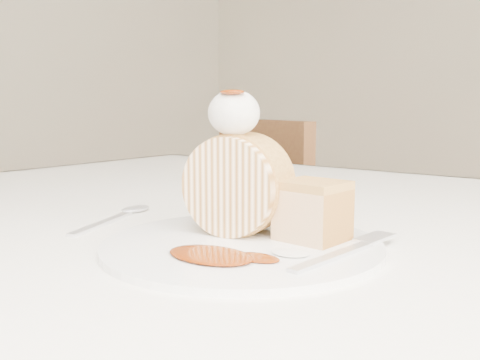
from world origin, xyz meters
The scene contains 10 objects.
table centered at (0.00, 0.20, 0.66)m, with size 1.40×0.90×0.75m.
chair_far centered at (-0.51, 0.93, 0.48)m, with size 0.51×0.51×0.84m.
plate centered at (0.01, 0.02, 0.75)m, with size 0.25×0.25×0.01m, color white.
roulade_slice centered at (-0.01, 0.05, 0.80)m, with size 0.09×0.09×0.05m, color #FDDBB0.
cake_chunk centered at (0.06, 0.07, 0.78)m, with size 0.06×0.05×0.05m, color tan.
whipped_cream centered at (-0.01, 0.04, 0.87)m, with size 0.05×0.05×0.04m, color white.
caramel_drizzle centered at (-0.01, 0.03, 0.90)m, with size 0.02×0.02×0.01m, color #6B2304.
caramel_pool centered at (0.02, -0.03, 0.76)m, with size 0.08×0.05×0.00m, color #6B2304, non-canonical shape.
fork centered at (0.10, 0.03, 0.76)m, with size 0.02×0.15×0.00m, color silver.
spoon centered at (-0.17, 0.01, 0.75)m, with size 0.02×0.14×0.00m, color silver.
Camera 1 is at (0.30, -0.35, 0.88)m, focal length 40.00 mm.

